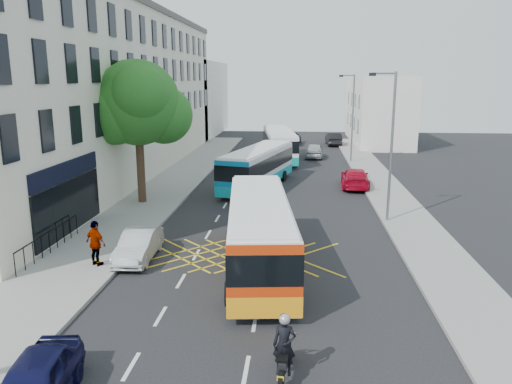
% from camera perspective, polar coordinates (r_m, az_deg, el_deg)
% --- Properties ---
extents(ground, '(120.00, 120.00, 0.00)m').
position_cam_1_polar(ground, '(17.02, -0.09, -14.43)').
color(ground, black).
rests_on(ground, ground).
extents(pavement_left, '(5.00, 70.00, 0.15)m').
position_cam_1_polar(pavement_left, '(32.55, -12.84, -1.18)').
color(pavement_left, gray).
rests_on(pavement_left, ground).
extents(pavement_right, '(3.00, 70.00, 0.15)m').
position_cam_1_polar(pavement_right, '(31.65, 15.98, -1.76)').
color(pavement_right, gray).
rests_on(pavement_right, ground).
extents(terrace_main, '(8.30, 45.00, 13.50)m').
position_cam_1_polar(terrace_main, '(42.42, -16.61, 10.94)').
color(terrace_main, beige).
rests_on(terrace_main, ground).
extents(terrace_far, '(8.00, 20.00, 10.00)m').
position_cam_1_polar(terrace_far, '(71.77, -7.60, 10.54)').
color(terrace_far, silver).
rests_on(terrace_far, ground).
extents(building_right, '(6.00, 18.00, 8.00)m').
position_cam_1_polar(building_right, '(63.92, 13.73, 9.11)').
color(building_right, silver).
rests_on(building_right, ground).
extents(street_tree, '(6.30, 5.70, 8.80)m').
position_cam_1_polar(street_tree, '(31.63, -13.44, 9.79)').
color(street_tree, '#382619').
rests_on(street_tree, pavement_left).
extents(lamp_near, '(1.45, 0.15, 8.00)m').
position_cam_1_polar(lamp_near, '(27.69, 15.07, 5.83)').
color(lamp_near, slate).
rests_on(lamp_near, pavement_right).
extents(lamp_far, '(1.45, 0.15, 8.00)m').
position_cam_1_polar(lamp_far, '(47.42, 10.88, 8.80)').
color(lamp_far, slate).
rests_on(lamp_far, pavement_right).
extents(railings, '(0.08, 5.60, 1.14)m').
position_cam_1_polar(railings, '(24.21, -22.55, -5.16)').
color(railings, black).
rests_on(railings, pavement_left).
extents(bus_near, '(3.60, 10.76, 2.97)m').
position_cam_1_polar(bus_near, '(20.73, 0.38, -4.65)').
color(bus_near, silver).
rests_on(bus_near, ground).
extents(bus_mid, '(4.87, 10.49, 2.87)m').
position_cam_1_polar(bus_mid, '(36.19, 0.20, 2.87)').
color(bus_mid, silver).
rests_on(bus_mid, ground).
extents(bus_far, '(3.82, 10.89, 3.00)m').
position_cam_1_polar(bus_far, '(48.31, 2.68, 5.46)').
color(bus_far, silver).
rests_on(bus_far, ground).
extents(motorbike, '(0.67, 2.10, 1.86)m').
position_cam_1_polar(motorbike, '(13.76, 3.26, -17.40)').
color(motorbike, black).
rests_on(motorbike, ground).
extents(parked_car_blue, '(1.98, 3.98, 1.30)m').
position_cam_1_polar(parked_car_blue, '(13.87, -24.02, -19.41)').
color(parked_car_blue, '#0D0F37').
rests_on(parked_car_blue, ground).
extents(parked_car_silver, '(1.48, 3.93, 1.28)m').
position_cam_1_polar(parked_car_silver, '(22.61, -13.28, -5.96)').
color(parked_car_silver, '#B1B5B9').
rests_on(parked_car_silver, ground).
extents(red_hatchback, '(2.26, 4.94, 1.40)m').
position_cam_1_polar(red_hatchback, '(37.08, 11.25, 1.59)').
color(red_hatchback, '#B80722').
rests_on(red_hatchback, ground).
extents(distant_car_grey, '(2.74, 5.34, 1.44)m').
position_cam_1_polar(distant_car_grey, '(60.53, 3.91, 6.14)').
color(distant_car_grey, '#3D4044').
rests_on(distant_car_grey, ground).
extents(distant_car_silver, '(1.96, 4.35, 1.45)m').
position_cam_1_polar(distant_car_silver, '(50.45, 6.71, 4.73)').
color(distant_car_silver, '#ACB0B4').
rests_on(distant_car_silver, ground).
extents(distant_car_dark, '(1.79, 4.62, 1.50)m').
position_cam_1_polar(distant_car_dark, '(60.34, 8.85, 6.02)').
color(distant_car_dark, black).
rests_on(distant_car_dark, ground).
extents(pedestrian_far, '(1.22, 0.96, 1.93)m').
position_cam_1_polar(pedestrian_far, '(21.85, -17.84, -5.60)').
color(pedestrian_far, gray).
rests_on(pedestrian_far, pavement_left).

